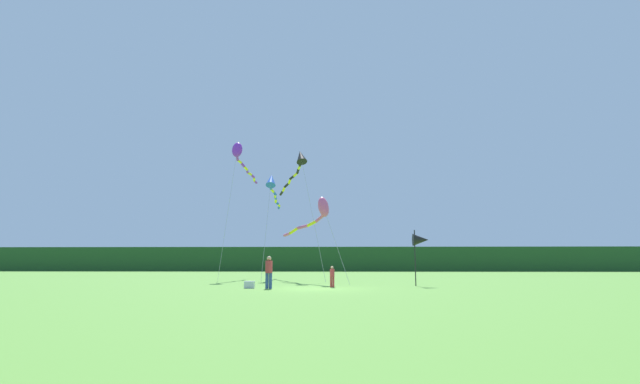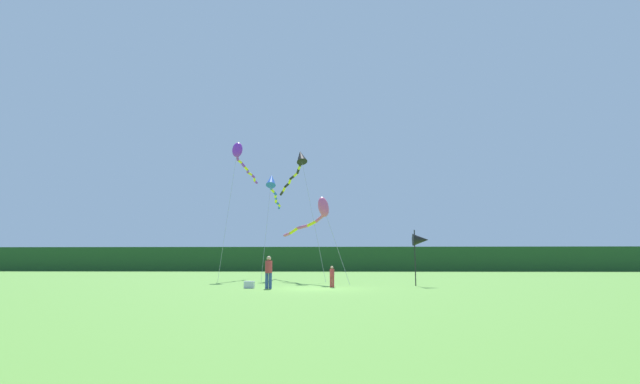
{
  "view_description": "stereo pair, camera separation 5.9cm",
  "coord_description": "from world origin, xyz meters",
  "px_view_note": "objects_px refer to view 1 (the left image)",
  "views": [
    {
      "loc": [
        1.18,
        -24.97,
        1.38
      ],
      "look_at": [
        0.0,
        6.0,
        5.9
      ],
      "focal_mm": 26.82,
      "sensor_mm": 36.0,
      "label": 1
    },
    {
      "loc": [
        1.24,
        -24.96,
        1.38
      ],
      "look_at": [
        0.0,
        6.0,
        5.9
      ],
      "focal_mm": 26.82,
      "sensor_mm": 36.0,
      "label": 2
    }
  ],
  "objects_px": {
    "kite_rainbow": "(318,212)",
    "cooler_box": "(249,285)",
    "person_adult": "(269,270)",
    "kite_purple": "(240,156)",
    "banner_flag_pole": "(421,240)",
    "kite_blue": "(272,185)",
    "person_child": "(332,275)",
    "kite_black": "(298,163)"
  },
  "relations": [
    {
      "from": "kite_black",
      "to": "kite_rainbow",
      "type": "relative_size",
      "value": 1.8
    },
    {
      "from": "person_child",
      "to": "kite_blue",
      "type": "height_order",
      "value": "kite_blue"
    },
    {
      "from": "person_adult",
      "to": "person_child",
      "type": "bearing_deg",
      "value": 24.64
    },
    {
      "from": "person_adult",
      "to": "kite_blue",
      "type": "relative_size",
      "value": 0.16
    },
    {
      "from": "kite_rainbow",
      "to": "cooler_box",
      "type": "bearing_deg",
      "value": -118.51
    },
    {
      "from": "banner_flag_pole",
      "to": "kite_rainbow",
      "type": "relative_size",
      "value": 0.54
    },
    {
      "from": "cooler_box",
      "to": "kite_rainbow",
      "type": "height_order",
      "value": "kite_rainbow"
    },
    {
      "from": "banner_flag_pole",
      "to": "kite_black",
      "type": "xyz_separation_m",
      "value": [
        -7.89,
        9.06,
        6.52
      ]
    },
    {
      "from": "cooler_box",
      "to": "kite_black",
      "type": "relative_size",
      "value": 0.05
    },
    {
      "from": "person_adult",
      "to": "banner_flag_pole",
      "type": "relative_size",
      "value": 0.52
    },
    {
      "from": "banner_flag_pole",
      "to": "kite_blue",
      "type": "height_order",
      "value": "kite_blue"
    },
    {
      "from": "cooler_box",
      "to": "person_child",
      "type": "bearing_deg",
      "value": 14.86
    },
    {
      "from": "banner_flag_pole",
      "to": "kite_blue",
      "type": "xyz_separation_m",
      "value": [
        -10.11,
        10.29,
        4.94
      ]
    },
    {
      "from": "banner_flag_pole",
      "to": "kite_black",
      "type": "relative_size",
      "value": 0.3
    },
    {
      "from": "person_child",
      "to": "banner_flag_pole",
      "type": "distance_m",
      "value": 5.69
    },
    {
      "from": "banner_flag_pole",
      "to": "kite_black",
      "type": "distance_m",
      "value": 13.67
    },
    {
      "from": "person_adult",
      "to": "person_child",
      "type": "relative_size",
      "value": 1.46
    },
    {
      "from": "person_child",
      "to": "kite_blue",
      "type": "bearing_deg",
      "value": 112.83
    },
    {
      "from": "person_adult",
      "to": "banner_flag_pole",
      "type": "height_order",
      "value": "banner_flag_pole"
    },
    {
      "from": "person_adult",
      "to": "kite_blue",
      "type": "bearing_deg",
      "value": 97.47
    },
    {
      "from": "cooler_box",
      "to": "kite_blue",
      "type": "bearing_deg",
      "value": 93.06
    },
    {
      "from": "person_child",
      "to": "banner_flag_pole",
      "type": "height_order",
      "value": "banner_flag_pole"
    },
    {
      "from": "person_child",
      "to": "kite_rainbow",
      "type": "bearing_deg",
      "value": 101.13
    },
    {
      "from": "cooler_box",
      "to": "kite_black",
      "type": "height_order",
      "value": "kite_black"
    },
    {
      "from": "kite_black",
      "to": "person_adult",
      "type": "bearing_deg",
      "value": -92.17
    },
    {
      "from": "person_adult",
      "to": "kite_purple",
      "type": "distance_m",
      "value": 17.15
    },
    {
      "from": "kite_purple",
      "to": "person_child",
      "type": "bearing_deg",
      "value": -57.53
    },
    {
      "from": "person_adult",
      "to": "kite_blue",
      "type": "distance_m",
      "value": 15.02
    },
    {
      "from": "person_adult",
      "to": "banner_flag_pole",
      "type": "distance_m",
      "value": 9.06
    },
    {
      "from": "person_child",
      "to": "kite_rainbow",
      "type": "distance_m",
      "value": 6.44
    },
    {
      "from": "kite_purple",
      "to": "kite_black",
      "type": "bearing_deg",
      "value": -17.92
    },
    {
      "from": "kite_black",
      "to": "banner_flag_pole",
      "type": "bearing_deg",
      "value": -48.93
    },
    {
      "from": "kite_purple",
      "to": "kite_rainbow",
      "type": "height_order",
      "value": "kite_purple"
    },
    {
      "from": "banner_flag_pole",
      "to": "kite_purple",
      "type": "relative_size",
      "value": 0.29
    },
    {
      "from": "person_adult",
      "to": "kite_rainbow",
      "type": "bearing_deg",
      "value": 70.69
    },
    {
      "from": "kite_blue",
      "to": "kite_black",
      "type": "height_order",
      "value": "kite_black"
    },
    {
      "from": "kite_black",
      "to": "kite_rainbow",
      "type": "height_order",
      "value": "kite_black"
    },
    {
      "from": "person_child",
      "to": "banner_flag_pole",
      "type": "xyz_separation_m",
      "value": [
        5.1,
        1.59,
        1.96
      ]
    },
    {
      "from": "person_child",
      "to": "kite_purple",
      "type": "height_order",
      "value": "kite_purple"
    },
    {
      "from": "banner_flag_pole",
      "to": "cooler_box",
      "type": "bearing_deg",
      "value": -163.8
    },
    {
      "from": "person_adult",
      "to": "kite_blue",
      "type": "xyz_separation_m",
      "value": [
        -1.75,
        13.38,
        6.61
      ]
    },
    {
      "from": "person_child",
      "to": "banner_flag_pole",
      "type": "bearing_deg",
      "value": 17.31
    }
  ]
}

